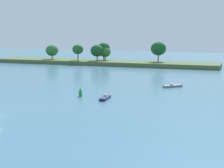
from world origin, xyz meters
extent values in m
cube|color=#4C6038|center=(-19.66, 90.45, 0.82)|extent=(98.14, 15.19, 1.64)
cylinder|color=#513823|center=(-43.21, 90.67, 2.46)|extent=(0.44, 0.44, 1.63)
ellipsoid|color=#2D6B33|center=(-43.21, 90.67, 5.50)|extent=(5.58, 5.58, 5.02)
cylinder|color=#513823|center=(-29.16, 88.37, 3.04)|extent=(0.44, 0.44, 2.81)
ellipsoid|color=#235B28|center=(-29.16, 88.37, 6.32)|extent=(4.67, 4.67, 4.21)
cylinder|color=#513823|center=(-20.90, 89.99, 2.62)|extent=(0.44, 0.44, 1.95)
ellipsoid|color=#194C23|center=(-20.90, 89.99, 5.82)|extent=(5.56, 5.56, 5.01)
cylinder|color=#513823|center=(-19.28, 93.54, 3.13)|extent=(0.44, 0.44, 2.97)
ellipsoid|color=#194C23|center=(-19.28, 93.54, 6.75)|extent=(5.35, 5.35, 4.81)
cylinder|color=#513823|center=(-18.18, 92.41, 2.45)|extent=(0.44, 0.44, 1.61)
ellipsoid|color=#2D6B33|center=(-18.18, 92.41, 5.15)|extent=(4.75, 4.75, 4.28)
cylinder|color=#513823|center=(4.71, 93.51, 3.06)|extent=(0.44, 0.44, 2.84)
ellipsoid|color=#194C23|center=(4.71, 93.51, 6.95)|extent=(6.18, 6.18, 5.56)
cube|color=slate|center=(20.80, 39.54, 0.26)|extent=(4.39, 4.37, 0.52)
cube|color=beige|center=(20.54, 39.28, 0.77)|extent=(0.81, 0.81, 0.50)
cube|color=black|center=(22.65, 41.38, 0.28)|extent=(0.42, 0.42, 0.56)
cube|color=navy|center=(11.05, 19.62, 0.23)|extent=(1.79, 4.74, 0.46)
cube|color=beige|center=(11.01, 19.97, 0.71)|extent=(0.68, 0.57, 0.50)
cube|color=black|center=(11.34, 17.18, 0.28)|extent=(0.35, 0.32, 0.56)
cylinder|color=green|center=(5.20, 20.39, 0.60)|extent=(0.70, 0.70, 1.20)
cone|color=green|center=(5.20, 20.39, 1.55)|extent=(0.49, 0.49, 0.70)
camera|label=1|loc=(35.79, -41.81, 12.93)|focal=54.15mm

